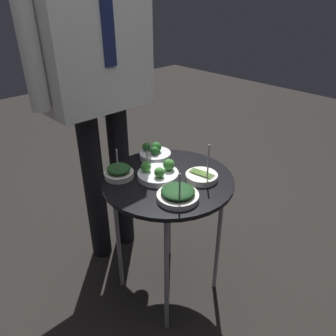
% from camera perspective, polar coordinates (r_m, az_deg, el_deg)
% --- Properties ---
extents(ground_plane, '(8.00, 8.00, 0.00)m').
position_cam_1_polar(ground_plane, '(1.84, 0.00, -19.71)').
color(ground_plane, black).
extents(serving_cart, '(0.57, 0.57, 0.66)m').
position_cam_1_polar(serving_cart, '(1.44, 0.00, -3.75)').
color(serving_cart, black).
rests_on(serving_cart, ground_plane).
extents(bowl_broccoli_front_left, '(0.18, 0.18, 0.12)m').
position_cam_1_polar(bowl_broccoli_front_left, '(1.41, -1.70, -0.86)').
color(bowl_broccoli_front_left, silver).
rests_on(bowl_broccoli_front_left, serving_cart).
extents(bowl_asparagus_front_right, '(0.14, 0.14, 0.18)m').
position_cam_1_polar(bowl_asparagus_front_right, '(1.40, 5.87, -1.45)').
color(bowl_asparagus_front_right, silver).
rests_on(bowl_asparagus_front_right, serving_cart).
extents(bowl_broccoli_back_right, '(0.15, 0.15, 0.08)m').
position_cam_1_polar(bowl_broccoli_back_right, '(1.57, -2.32, 2.53)').
color(bowl_broccoli_back_right, silver).
rests_on(bowl_broccoli_back_right, serving_cart).
extents(bowl_spinach_back_left, '(0.17, 0.17, 0.14)m').
position_cam_1_polar(bowl_spinach_back_left, '(1.27, 1.73, -4.57)').
color(bowl_spinach_back_left, silver).
rests_on(bowl_spinach_back_left, serving_cart).
extents(bowl_spinach_center, '(0.13, 0.13, 0.15)m').
position_cam_1_polar(bowl_spinach_center, '(1.42, -8.55, -0.66)').
color(bowl_spinach_center, silver).
rests_on(bowl_spinach_center, serving_cart).
extents(waiter_figure, '(0.65, 0.24, 1.76)m').
position_cam_1_polar(waiter_figure, '(1.59, -12.63, 18.75)').
color(waiter_figure, black).
rests_on(waiter_figure, ground_plane).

